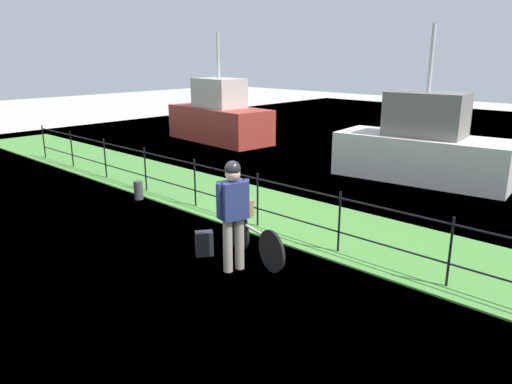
# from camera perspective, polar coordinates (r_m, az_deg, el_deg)

# --- Properties ---
(ground_plane) EXTENTS (60.00, 60.00, 0.00)m
(ground_plane) POSITION_cam_1_polar(r_m,az_deg,el_deg) (7.93, -10.07, -7.74)
(ground_plane) COLOR #B2ADA3
(grass_strip) EXTENTS (27.00, 2.40, 0.03)m
(grass_strip) POSITION_cam_1_polar(r_m,az_deg,el_deg) (9.79, 3.57, -2.77)
(grass_strip) COLOR #478438
(grass_strip) RESTS_ON ground
(harbor_water) EXTENTS (30.00, 30.00, 0.00)m
(harbor_water) POSITION_cam_1_polar(r_m,az_deg,el_deg) (16.14, 21.01, 3.64)
(harbor_water) COLOR #426684
(harbor_water) RESTS_ON ground
(iron_fence) EXTENTS (18.04, 0.04, 1.04)m
(iron_fence) POSITION_cam_1_polar(r_m,az_deg,el_deg) (9.00, 0.19, -0.48)
(iron_fence) COLOR black
(iron_fence) RESTS_ON ground
(bicycle_main) EXTENTS (1.59, 0.46, 0.65)m
(bicycle_main) POSITION_cam_1_polar(r_m,az_deg,el_deg) (7.67, -0.30, -5.54)
(bicycle_main) COLOR black
(bicycle_main) RESTS_ON ground
(wooden_crate) EXTENTS (0.40, 0.32, 0.26)m
(wooden_crate) POSITION_cam_1_polar(r_m,az_deg,el_deg) (7.81, -1.67, -1.75)
(wooden_crate) COLOR olive
(wooden_crate) RESTS_ON bicycle_main
(terrier_dog) EXTENTS (0.32, 0.21, 0.18)m
(terrier_dog) POSITION_cam_1_polar(r_m,az_deg,el_deg) (7.73, -1.59, -0.32)
(terrier_dog) COLOR tan
(terrier_dog) RESTS_ON wooden_crate
(cyclist_person) EXTENTS (0.35, 0.53, 1.68)m
(cyclist_person) POSITION_cam_1_polar(r_m,az_deg,el_deg) (7.10, -2.69, -1.69)
(cyclist_person) COLOR gray
(cyclist_person) RESTS_ON ground
(backpack_on_paving) EXTENTS (0.31, 0.33, 0.40)m
(backpack_on_paving) POSITION_cam_1_polar(r_m,az_deg,el_deg) (7.93, -6.07, -6.00)
(backpack_on_paving) COLOR black
(backpack_on_paving) RESTS_ON ground
(mooring_bollard) EXTENTS (0.20, 0.20, 0.41)m
(mooring_bollard) POSITION_cam_1_polar(r_m,az_deg,el_deg) (11.16, -13.58, 0.20)
(mooring_bollard) COLOR #38383D
(mooring_bollard) RESTS_ON ground
(moored_boat_near) EXTENTS (4.47, 2.12, 3.82)m
(moored_boat_near) POSITION_cam_1_polar(r_m,az_deg,el_deg) (13.12, 18.93, 4.88)
(moored_boat_near) COLOR silver
(moored_boat_near) RESTS_ON ground
(moored_boat_far) EXTENTS (4.35, 2.06, 3.87)m
(moored_boat_far) POSITION_cam_1_polar(r_m,az_deg,el_deg) (18.16, -4.30, 8.65)
(moored_boat_far) COLOR #9E3328
(moored_boat_far) RESTS_ON ground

